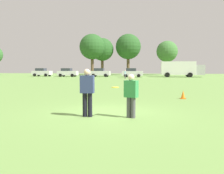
{
  "coord_description": "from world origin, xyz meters",
  "views": [
    {
      "loc": [
        1.51,
        -9.07,
        1.78
      ],
      "look_at": [
        0.12,
        0.19,
        1.04
      ],
      "focal_mm": 37.58,
      "sensor_mm": 36.0,
      "label": 1
    }
  ],
  "objects_px": {
    "traffic_cone": "(183,95)",
    "parked_car_mid_right": "(132,73)",
    "parked_car_center": "(100,72)",
    "player_defender": "(131,93)",
    "box_truck": "(181,69)",
    "frisbee": "(115,87)",
    "parked_car_mid_left": "(68,72)",
    "parked_car_near_left": "(42,72)",
    "player_thrower": "(87,90)",
    "bystander_sideline_watcher": "(125,74)"
  },
  "relations": [
    {
      "from": "parked_car_center",
      "to": "box_truck",
      "type": "height_order",
      "value": "box_truck"
    },
    {
      "from": "player_thrower",
      "to": "bystander_sideline_watcher",
      "type": "xyz_separation_m",
      "value": [
        -1.56,
        31.66,
        -0.13
      ]
    },
    {
      "from": "parked_car_mid_left",
      "to": "box_truck",
      "type": "relative_size",
      "value": 0.49
    },
    {
      "from": "parked_car_mid_left",
      "to": "parked_car_center",
      "type": "height_order",
      "value": "same"
    },
    {
      "from": "player_thrower",
      "to": "parked_car_center",
      "type": "bearing_deg",
      "value": 100.81
    },
    {
      "from": "frisbee",
      "to": "parked_car_mid_left",
      "type": "bearing_deg",
      "value": 111.5
    },
    {
      "from": "parked_car_near_left",
      "to": "parked_car_mid_right",
      "type": "bearing_deg",
      "value": -4.97
    },
    {
      "from": "parked_car_near_left",
      "to": "box_truck",
      "type": "bearing_deg",
      "value": 0.16
    },
    {
      "from": "parked_car_near_left",
      "to": "parked_car_mid_left",
      "type": "height_order",
      "value": "same"
    },
    {
      "from": "parked_car_mid_right",
      "to": "parked_car_center",
      "type": "bearing_deg",
      "value": 170.47
    },
    {
      "from": "traffic_cone",
      "to": "parked_car_near_left",
      "type": "bearing_deg",
      "value": 125.67
    },
    {
      "from": "parked_car_center",
      "to": "player_defender",
      "type": "bearing_deg",
      "value": -77.01
    },
    {
      "from": "box_truck",
      "to": "frisbee",
      "type": "bearing_deg",
      "value": -100.9
    },
    {
      "from": "box_truck",
      "to": "player_defender",
      "type": "bearing_deg",
      "value": -100.2
    },
    {
      "from": "frisbee",
      "to": "parked_car_center",
      "type": "height_order",
      "value": "parked_car_center"
    },
    {
      "from": "traffic_cone",
      "to": "parked_car_mid_right",
      "type": "height_order",
      "value": "parked_car_mid_right"
    },
    {
      "from": "parked_car_center",
      "to": "parked_car_mid_right",
      "type": "bearing_deg",
      "value": -9.53
    },
    {
      "from": "parked_car_mid_left",
      "to": "parked_car_center",
      "type": "xyz_separation_m",
      "value": [
        6.91,
        0.92,
        0.0
      ]
    },
    {
      "from": "player_thrower",
      "to": "parked_car_mid_right",
      "type": "distance_m",
      "value": 39.59
    },
    {
      "from": "traffic_cone",
      "to": "parked_car_mid_left",
      "type": "bearing_deg",
      "value": 119.15
    },
    {
      "from": "parked_car_mid_left",
      "to": "bystander_sideline_watcher",
      "type": "distance_m",
      "value": 15.46
    },
    {
      "from": "player_thrower",
      "to": "player_defender",
      "type": "distance_m",
      "value": 1.61
    },
    {
      "from": "parked_car_center",
      "to": "parked_car_mid_right",
      "type": "relative_size",
      "value": 1.0
    },
    {
      "from": "parked_car_near_left",
      "to": "parked_car_center",
      "type": "bearing_deg",
      "value": -2.59
    },
    {
      "from": "player_defender",
      "to": "parked_car_mid_right",
      "type": "xyz_separation_m",
      "value": [
        -2.46,
        39.52,
        0.04
      ]
    },
    {
      "from": "box_truck",
      "to": "parked_car_mid_right",
      "type": "bearing_deg",
      "value": -169.4
    },
    {
      "from": "player_thrower",
      "to": "parked_car_near_left",
      "type": "height_order",
      "value": "parked_car_near_left"
    },
    {
      "from": "parked_car_mid_right",
      "to": "bystander_sideline_watcher",
      "type": "distance_m",
      "value": 7.95
    },
    {
      "from": "parked_car_near_left",
      "to": "box_truck",
      "type": "xyz_separation_m",
      "value": [
        30.27,
        0.08,
        0.83
      ]
    },
    {
      "from": "player_thrower",
      "to": "frisbee",
      "type": "xyz_separation_m",
      "value": [
        1.05,
        -0.11,
        0.12
      ]
    },
    {
      "from": "box_truck",
      "to": "player_thrower",
      "type": "bearing_deg",
      "value": -102.32
    },
    {
      "from": "parked_car_near_left",
      "to": "parked_car_mid_left",
      "type": "relative_size",
      "value": 1.0
    },
    {
      "from": "player_thrower",
      "to": "box_truck",
      "type": "bearing_deg",
      "value": 77.68
    },
    {
      "from": "parked_car_near_left",
      "to": "parked_car_mid_left",
      "type": "distance_m",
      "value": 6.71
    },
    {
      "from": "player_defender",
      "to": "bystander_sideline_watcher",
      "type": "distance_m",
      "value": 31.76
    },
    {
      "from": "box_truck",
      "to": "bystander_sideline_watcher",
      "type": "height_order",
      "value": "box_truck"
    },
    {
      "from": "parked_car_mid_right",
      "to": "bystander_sideline_watcher",
      "type": "bearing_deg",
      "value": -95.04
    },
    {
      "from": "player_defender",
      "to": "parked_car_near_left",
      "type": "height_order",
      "value": "parked_car_near_left"
    },
    {
      "from": "frisbee",
      "to": "bystander_sideline_watcher",
      "type": "relative_size",
      "value": 0.18
    },
    {
      "from": "player_defender",
      "to": "box_truck",
      "type": "distance_m",
      "value": 42.05
    },
    {
      "from": "player_thrower",
      "to": "player_defender",
      "type": "xyz_separation_m",
      "value": [
        1.6,
        0.06,
        -0.11
      ]
    },
    {
      "from": "player_thrower",
      "to": "bystander_sideline_watcher",
      "type": "relative_size",
      "value": 1.16
    },
    {
      "from": "player_defender",
      "to": "frisbee",
      "type": "bearing_deg",
      "value": -163.19
    },
    {
      "from": "player_defender",
      "to": "parked_car_mid_left",
      "type": "bearing_deg",
      "value": 112.28
    },
    {
      "from": "player_thrower",
      "to": "traffic_cone",
      "type": "distance_m",
      "value": 7.27
    },
    {
      "from": "parked_car_mid_left",
      "to": "box_truck",
      "type": "height_order",
      "value": "box_truck"
    },
    {
      "from": "player_defender",
      "to": "parked_car_near_left",
      "type": "xyz_separation_m",
      "value": [
        -22.83,
        41.29,
        0.04
      ]
    },
    {
      "from": "player_defender",
      "to": "frisbee",
      "type": "distance_m",
      "value": 0.62
    },
    {
      "from": "frisbee",
      "to": "parked_car_near_left",
      "type": "relative_size",
      "value": 0.06
    },
    {
      "from": "player_thrower",
      "to": "parked_car_center",
      "type": "xyz_separation_m",
      "value": [
        -7.78,
        40.74,
        -0.07
      ]
    }
  ]
}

